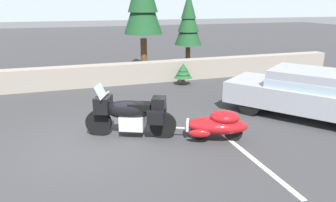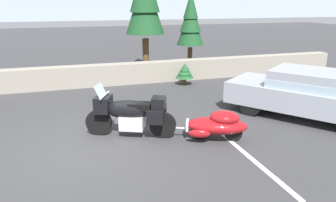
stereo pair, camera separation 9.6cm
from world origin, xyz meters
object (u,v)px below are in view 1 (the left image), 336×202
Objects in this scene: sedan_at_right_edge at (310,92)px; pine_tree_secondary at (188,21)px; car_shaped_trailer at (217,124)px; touring_motorcycle at (130,113)px.

sedan_at_right_edge is 1.23× the size of pine_tree_secondary.
pine_tree_secondary reaches higher than car_shaped_trailer.
car_shaped_trailer is 0.57× the size of pine_tree_secondary.
car_shaped_trailer is at bearing -23.86° from touring_motorcycle.
touring_motorcycle is at bearing 156.14° from car_shaped_trailer.
sedan_at_right_edge is (3.27, 0.63, 0.36)m from car_shaped_trailer.
touring_motorcycle is at bearing -120.96° from pine_tree_secondary.
pine_tree_secondary is (-0.78, 7.70, 1.62)m from sedan_at_right_edge.
car_shaped_trailer is (1.98, -0.88, -0.21)m from touring_motorcycle.
touring_motorcycle is 0.46× the size of sedan_at_right_edge.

